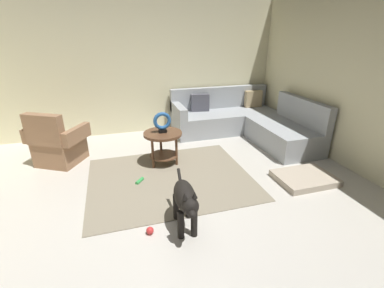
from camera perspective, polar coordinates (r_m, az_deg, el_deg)
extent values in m
cube|color=beige|center=(3.42, -4.47, -13.94)|extent=(6.00, 6.00, 0.10)
cube|color=beige|center=(5.70, -11.60, 15.78)|extent=(6.00, 0.12, 2.70)
cube|color=gray|center=(3.99, -4.58, -7.19)|extent=(2.30, 1.90, 0.01)
cube|color=#9EA3A8|center=(5.86, 6.96, 4.81)|extent=(2.20, 0.85, 0.42)
cube|color=#9EA3A8|center=(6.06, 5.82, 9.77)|extent=(2.20, 0.14, 0.46)
cube|color=#9EA3A8|center=(5.26, 18.61, 1.66)|extent=(0.85, 1.40, 0.42)
cube|color=#9EA3A8|center=(5.34, 22.35, 6.42)|extent=(0.14, 1.40, 0.46)
cube|color=#9EA3A8|center=(5.45, -2.85, 7.10)|extent=(0.16, 0.85, 0.22)
cube|color=tan|center=(6.27, 12.77, 9.19)|extent=(0.38, 0.14, 0.38)
cube|color=#4C4C56|center=(5.77, 1.71, 8.60)|extent=(0.39, 0.18, 0.38)
cube|color=#936B4C|center=(4.88, -25.92, -1.25)|extent=(0.82, 0.82, 0.40)
cube|color=#936B4C|center=(4.56, -28.72, 2.60)|extent=(0.59, 0.42, 0.48)
cube|color=#936B4C|center=(5.00, -29.68, 2.41)|extent=(0.38, 0.57, 0.22)
cube|color=#936B4C|center=(4.57, -23.11, 1.89)|extent=(0.38, 0.57, 0.22)
cylinder|color=brown|center=(4.22, -6.19, 2.17)|extent=(0.60, 0.60, 0.04)
cylinder|color=brown|center=(4.36, -5.98, -2.38)|extent=(0.45, 0.45, 0.02)
cylinder|color=brown|center=(4.52, -6.57, -0.12)|extent=(0.04, 0.04, 0.50)
cylinder|color=brown|center=(4.20, -8.26, -2.04)|extent=(0.04, 0.04, 0.50)
cylinder|color=brown|center=(4.26, -3.29, -1.46)|extent=(0.04, 0.04, 0.50)
cube|color=black|center=(4.21, -6.21, 2.75)|extent=(0.12, 0.08, 0.05)
torus|color=#265999|center=(4.15, -6.31, 4.86)|extent=(0.28, 0.06, 0.28)
cube|color=#B2A38E|center=(4.22, 22.64, -6.65)|extent=(0.80, 0.60, 0.09)
cylinder|color=black|center=(2.91, 0.45, -16.28)|extent=(0.07, 0.07, 0.32)
cylinder|color=black|center=(2.89, -2.39, -16.62)|extent=(0.07, 0.07, 0.32)
cylinder|color=black|center=(3.15, -0.77, -12.79)|extent=(0.07, 0.07, 0.32)
cylinder|color=black|center=(3.13, -3.35, -13.07)|extent=(0.07, 0.07, 0.32)
ellipsoid|color=black|center=(2.87, -1.59, -10.75)|extent=(0.26, 0.54, 0.24)
sphere|color=black|center=(2.59, -0.40, -12.99)|extent=(0.17, 0.17, 0.17)
ellipsoid|color=black|center=(2.54, -0.05, -14.34)|extent=(0.08, 0.13, 0.07)
cone|color=black|center=(2.54, 0.56, -10.63)|extent=(0.06, 0.06, 0.07)
cone|color=black|center=(2.53, -1.47, -10.86)|extent=(0.06, 0.06, 0.07)
cylinder|color=black|center=(3.11, -2.62, -7.05)|extent=(0.05, 0.20, 0.16)
sphere|color=red|center=(3.03, -8.86, -17.60)|extent=(0.08, 0.08, 0.08)
cylinder|color=green|center=(3.94, -10.99, -7.64)|extent=(0.14, 0.16, 0.05)
ellipsoid|color=green|center=(3.44, -2.61, -12.02)|extent=(0.17, 0.17, 0.06)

